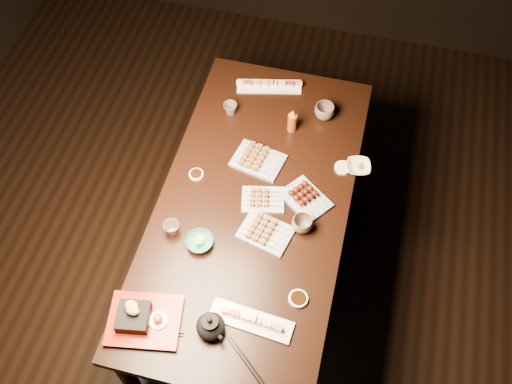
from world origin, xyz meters
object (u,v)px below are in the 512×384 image
edamame_bowl_green (200,242)px  teacup_mid_right (302,224)px  edamame_bowl_cream (358,167)px  condiment_bottle (292,120)px  yakitori_plate_center (263,198)px  teacup_far_right (324,112)px  teapot (210,325)px  yakitori_plate_left (258,158)px  teacup_near_left (172,229)px  yakitori_plate_right (266,230)px  sushi_platter_near (251,319)px  tempura_tray (143,317)px  dining_table (254,240)px  teacup_far_left (230,109)px  sushi_platter_far (269,85)px

edamame_bowl_green → teacup_mid_right: size_ratio=1.31×
edamame_bowl_cream → condiment_bottle: bearing=156.1°
yakitori_plate_center → teacup_far_right: (0.19, 0.59, 0.02)m
edamame_bowl_cream → teapot: 1.08m
yakitori_plate_left → teacup_near_left: teacup_near_left is taller
yakitori_plate_right → sushi_platter_near: bearing=-70.9°
yakitori_plate_center → teacup_mid_right: bearing=-38.7°
teacup_near_left → edamame_bowl_cream: bearing=36.1°
yakitori_plate_right → teacup_mid_right: size_ratio=2.40×
yakitori_plate_left → edamame_bowl_cream: bearing=20.6°
yakitori_plate_center → teapot: 0.68m
tempura_tray → condiment_bottle: bearing=62.3°
dining_table → teacup_far_left: size_ratio=24.71×
teapot → condiment_bottle: bearing=121.4°
teapot → yakitori_plate_left: bearing=127.6°
teapot → tempura_tray: bearing=-137.0°
teacup_far_left → teapot: (0.24, -1.17, 0.03)m
yakitori_plate_left → teacup_mid_right: size_ratio=2.54×
sushi_platter_far → yakitori_plate_left: yakitori_plate_left is taller
teacup_far_right → condiment_bottle: 0.20m
sushi_platter_near → teacup_far_right: teacup_far_right is taller
edamame_bowl_green → yakitori_plate_left: bearing=74.4°
teacup_far_left → condiment_bottle: condiment_bottle is taller
teacup_mid_right → teapot: bearing=-115.2°
teacup_near_left → teapot: teapot is taller
yakitori_plate_center → teapot: bearing=-107.1°
edamame_bowl_cream → teacup_mid_right: size_ratio=1.23×
teacup_far_right → teapot: 1.29m
dining_table → edamame_bowl_green: edamame_bowl_green is taller
yakitori_plate_left → tempura_tray: (-0.26, -0.93, 0.02)m
yakitori_plate_left → teacup_mid_right: teacup_mid_right is taller
sushi_platter_far → yakitori_plate_right: (0.20, -0.90, 0.01)m
teacup_mid_right → teapot: 0.63m
yakitori_plate_left → tempura_tray: bearing=-94.1°
yakitori_plate_center → yakitori_plate_right: bearing=-84.6°
edamame_bowl_green → teacup_far_right: teacup_far_right is taller
teapot → condiment_bottle: (0.10, 1.14, 0.01)m
dining_table → sushi_platter_near: (0.14, -0.57, 0.40)m
teacup_near_left → condiment_bottle: size_ratio=0.50×
teacup_mid_right → sushi_platter_near: bearing=-103.3°
teacup_near_left → condiment_bottle: condiment_bottle is taller
dining_table → teacup_far_right: size_ratio=17.33×
yakitori_plate_center → teacup_near_left: (-0.36, -0.27, 0.01)m
sushi_platter_near → condiment_bottle: 1.06m
sushi_platter_far → teacup_far_right: size_ratio=3.37×
sushi_platter_near → teacup_mid_right: size_ratio=3.69×
yakitori_plate_right → condiment_bottle: bearing=104.9°
teacup_near_left → teacup_far_right: (0.55, 0.86, 0.01)m
yakitori_plate_left → teapot: (0.02, -0.90, 0.03)m
teacup_far_right → dining_table: bearing=-110.5°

